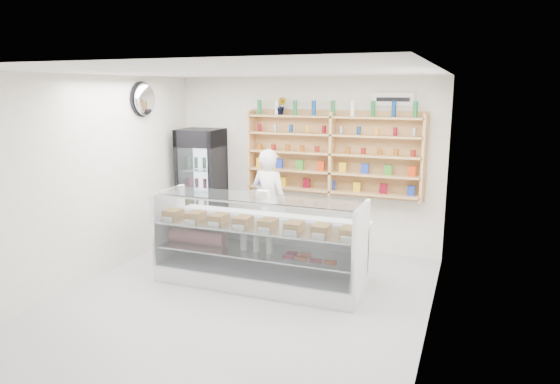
% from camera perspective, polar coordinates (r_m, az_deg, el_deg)
% --- Properties ---
extents(room, '(5.00, 5.00, 5.00)m').
position_cam_1_polar(room, '(6.01, -4.71, 0.07)').
color(room, '#98989D').
rests_on(room, ground).
extents(display_counter, '(2.82, 0.84, 1.23)m').
position_cam_1_polar(display_counter, '(6.79, -2.47, -7.80)').
color(display_counter, white).
rests_on(display_counter, floor).
extents(shop_worker, '(0.69, 0.53, 1.70)m').
position_cam_1_polar(shop_worker, '(7.86, -1.24, -1.20)').
color(shop_worker, silver).
rests_on(shop_worker, floor).
extents(drinks_cooler, '(0.75, 0.73, 1.94)m').
position_cam_1_polar(drinks_cooler, '(8.76, -8.90, 0.81)').
color(drinks_cooler, black).
rests_on(drinks_cooler, floor).
extents(wall_shelving, '(2.84, 0.28, 1.33)m').
position_cam_1_polar(wall_shelving, '(7.97, 5.96, 4.34)').
color(wall_shelving, tan).
rests_on(wall_shelving, back_wall).
extents(potted_plant, '(0.16, 0.14, 0.28)m').
position_cam_1_polar(potted_plant, '(8.18, 0.16, 9.81)').
color(potted_plant, '#1E6626').
rests_on(potted_plant, wall_shelving).
extents(security_mirror, '(0.15, 0.50, 0.50)m').
position_cam_1_polar(security_mirror, '(8.05, -15.20, 10.19)').
color(security_mirror, silver).
rests_on(security_mirror, left_wall).
extents(wall_sign, '(0.62, 0.03, 0.20)m').
position_cam_1_polar(wall_sign, '(7.84, 12.81, 10.28)').
color(wall_sign, white).
rests_on(wall_sign, back_wall).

